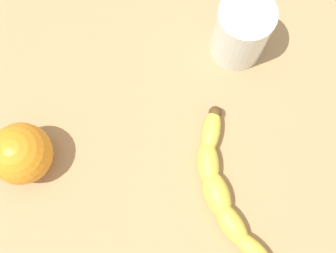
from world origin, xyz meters
The scene contains 4 objects.
wooden_tabletop centered at (0.00, 0.00, 1.50)cm, with size 120.00×120.00×3.00cm, color tan.
banana centered at (9.82, -0.41, 4.72)cm, with size 23.25×9.95×3.43cm.
smoothie_glass centered at (-7.16, 13.92, 8.10)cm, with size 7.84×7.84×10.24cm.
orange_fruit centered at (-8.90, -20.55, 7.17)cm, with size 8.33×8.33×8.33cm, color orange.
Camera 1 is at (10.15, -9.63, 61.32)cm, focal length 44.27 mm.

